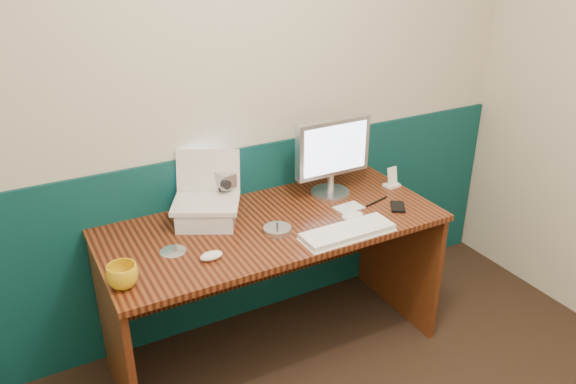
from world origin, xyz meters
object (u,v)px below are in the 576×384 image
monitor (331,158)px  keyboard (348,233)px  desk (274,289)px  camcorder (224,190)px  laptop (204,181)px  mug (123,276)px

monitor → keyboard: 0.47m
desk → camcorder: (-0.15, 0.22, 0.48)m
desk → keyboard: size_ratio=3.69×
desk → keyboard: (0.24, -0.27, 0.39)m
desk → monitor: bearing=18.5°
monitor → keyboard: (-0.16, -0.40, -0.19)m
laptop → camcorder: laptop is taller
desk → camcorder: bearing=123.4°
desk → monitor: (0.40, 0.13, 0.58)m
monitor → camcorder: 0.56m
mug → monitor: bearing=15.9°
keyboard → camcorder: (-0.39, 0.49, 0.09)m
laptop → camcorder: 0.19m
desk → laptop: laptop is taller
laptop → mug: (-0.47, -0.33, -0.17)m
desk → monitor: monitor is taller
laptop → monitor: (0.67, -0.01, -0.01)m
laptop → camcorder: size_ratio=1.40×
laptop → keyboard: 0.69m
laptop → keyboard: size_ratio=0.69×
laptop → monitor: bearing=27.2°
camcorder → monitor: bearing=-23.3°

